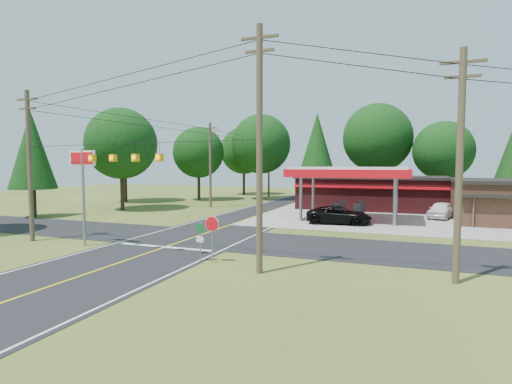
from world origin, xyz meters
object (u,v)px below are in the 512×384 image
(gas_canopy, at_px, (350,174))
(suv_car, at_px, (339,215))
(big_stop_sign, at_px, (83,175))
(octagonal_stop_sign, at_px, (212,228))
(sedan_car, at_px, (441,210))

(gas_canopy, relative_size, suv_car, 1.93)
(big_stop_sign, bearing_deg, suv_car, 48.03)
(gas_canopy, height_order, octagonal_stop_sign, gas_canopy)
(octagonal_stop_sign, bearing_deg, gas_canopy, 76.69)
(gas_canopy, xyz_separation_m, suv_car, (-0.50, -3.00, -3.50))
(gas_canopy, distance_m, sedan_car, 9.60)
(sedan_car, relative_size, octagonal_stop_sign, 1.84)
(suv_car, height_order, big_stop_sign, big_stop_sign)
(suv_car, bearing_deg, big_stop_sign, 133.57)
(sedan_car, bearing_deg, gas_canopy, -136.50)
(gas_canopy, relative_size, octagonal_stop_sign, 4.26)
(gas_canopy, relative_size, big_stop_sign, 1.74)
(suv_car, distance_m, sedan_car, 11.01)
(sedan_car, bearing_deg, suv_car, -123.59)
(big_stop_sign, distance_m, octagonal_stop_sign, 9.90)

